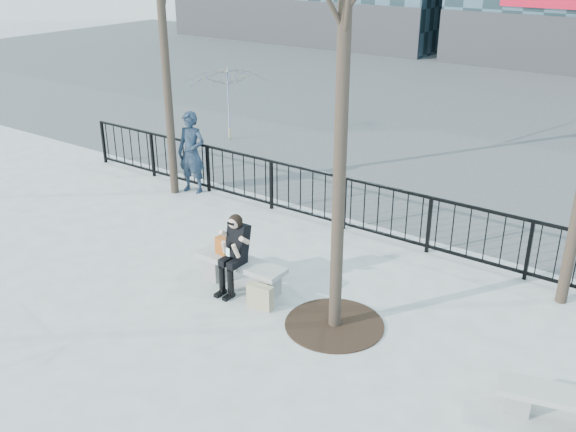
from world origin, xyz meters
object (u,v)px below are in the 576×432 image
Objects in this scene: standing_man at (192,153)px; seated_woman at (233,254)px; bench_main at (240,270)px; bench_second at (563,406)px.

seated_woman is at bearing -50.47° from standing_man.
standing_man is (-3.69, 2.96, 0.26)m from seated_woman.
bench_main is 0.40m from seated_woman.
seated_woman is (0.00, -0.16, 0.37)m from bench_main.
bench_second is at bearing -31.36° from standing_man.
standing_man reaches higher than bench_second.
bench_second is 9.49m from standing_man.
seated_woman is (-5.23, 0.22, 0.39)m from bench_second.
seated_woman is 4.74m from standing_man.
seated_woman is at bearing -90.00° from bench_main.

